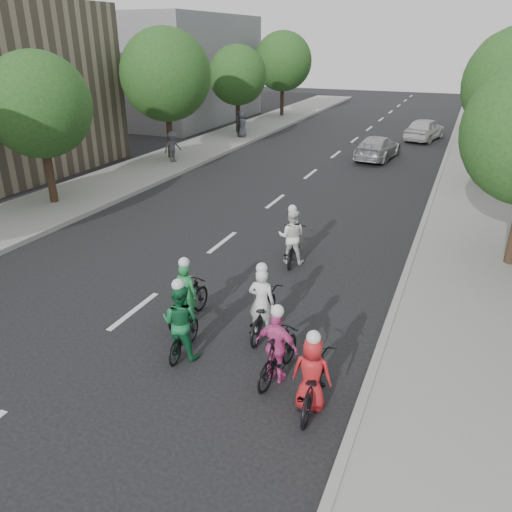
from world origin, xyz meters
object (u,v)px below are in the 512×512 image
Objects in this scene: cyclist_4 at (292,242)px; spectator_0 at (173,147)px; cyclist_2 at (312,379)px; cyclist_3 at (182,326)px; follow_car_lead at (378,148)px; cyclist_0 at (263,310)px; spectator_1 at (239,124)px; follow_car_trail at (425,129)px; spectator_2 at (243,124)px; cyclist_5 at (188,299)px; cyclist_1 at (278,351)px.

cyclist_4 is 13.98m from spectator_0.
cyclist_2 is 1.20× the size of spectator_0.
cyclist_3 is 0.41× the size of follow_car_lead.
cyclist_0 is 24.43m from spectator_1.
spectator_0 is (-9.91, -5.67, 0.32)m from follow_car_lead.
spectator_1 is (-10.01, 17.88, 0.35)m from cyclist_4.
spectator_1 reaches higher than follow_car_trail.
spectator_0 reaches higher than follow_car_lead.
spectator_1 is at bearing -9.19° from follow_car_lead.
spectator_2 is at bearing 32.89° from follow_car_trail.
cyclist_5 is at bearing 63.86° from cyclist_4.
cyclist_0 is 26.35m from follow_car_trail.
cyclist_1 is 25.98m from spectator_2.
spectator_0 is at bearing -57.83° from cyclist_0.
cyclist_5 reaches higher than cyclist_1.
cyclist_3 is 1.11× the size of spectator_2.
spectator_0 is 8.20m from spectator_2.
cyclist_1 is at bearing 158.38° from cyclist_5.
spectator_1 is 1.03× the size of spectator_2.
follow_car_trail is 2.54× the size of spectator_1.
cyclist_2 is 1.06× the size of cyclist_3.
cyclist_4 is 20.49m from spectator_1.
cyclist_0 reaches higher than cyclist_5.
cyclist_2 reaches higher than follow_car_trail.
cyclist_5 is at bearing 95.61° from follow_car_trail.
cyclist_5 is 16.60m from spectator_0.
cyclist_3 is (-2.17, -0.02, 0.07)m from cyclist_1.
spectator_1 reaches higher than cyclist_4.
cyclist_4 is at bearing 97.34° from follow_car_trail.
follow_car_trail is (-0.88, 28.32, 0.15)m from cyclist_2.
cyclist_0 is 0.46× the size of follow_car_trail.
spectator_1 is (-9.47, 23.45, 0.30)m from cyclist_3.
spectator_2 is at bearing 21.81° from spectator_0.
cyclist_1 is at bearing 100.63° from follow_car_lead.
cyclist_2 is 1.10× the size of cyclist_5.
cyclist_5 is 23.75m from spectator_2.
cyclist_5 is 19.63m from follow_car_lead.
spectator_1 reaches higher than spectator_2.
cyclist_4 is (-2.50, 6.06, 0.07)m from cyclist_2.
cyclist_3 is 25.13m from spectator_2.
spectator_2 is (0.41, 8.19, 0.02)m from spectator_0.
cyclist_5 is at bearing 92.91° from follow_car_lead.
follow_car_lead is 9.84m from spectator_2.
follow_car_trail is 2.60× the size of spectator_2.
cyclist_2 is at bearing 100.92° from cyclist_4.
cyclist_2 is 28.33m from follow_car_trail.
spectator_0 is (-10.13, 9.63, 0.31)m from cyclist_4.
cyclist_1 reaches higher than follow_car_trail.
follow_car_trail is 12.18m from spectator_2.
spectator_1 is (-10.72, 21.95, 0.41)m from cyclist_0.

